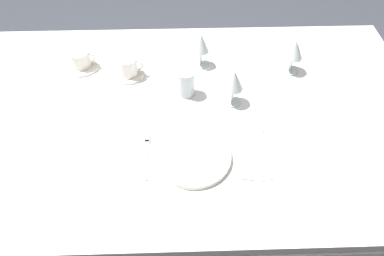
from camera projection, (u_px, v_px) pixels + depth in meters
name	position (u px, v px, depth m)	size (l,w,h in m)	color
ground_plane	(188.00, 213.00, 1.95)	(6.00, 6.00, 0.00)	#383D47
dining_table	(187.00, 126.00, 1.47)	(1.80, 1.11, 0.74)	white
dinner_plate	(193.00, 157.00, 1.25)	(0.25, 0.25, 0.02)	white
fork_outer	(147.00, 153.00, 1.27)	(0.02, 0.20, 0.00)	beige
dinner_knife	(239.00, 154.00, 1.27)	(0.03, 0.22, 0.00)	beige
spoon_soup	(247.00, 149.00, 1.28)	(0.03, 0.21, 0.01)	beige
spoon_dessert	(257.00, 147.00, 1.29)	(0.03, 0.22, 0.01)	beige
spoon_tea	(263.00, 145.00, 1.29)	(0.03, 0.23, 0.01)	beige
saucer_left	(129.00, 75.00, 1.54)	(0.12, 0.12, 0.01)	white
coffee_cup_left	(128.00, 66.00, 1.51)	(0.10, 0.07, 0.07)	white
saucer_right	(82.00, 66.00, 1.58)	(0.14, 0.14, 0.01)	white
coffee_cup_right	(81.00, 59.00, 1.55)	(0.10, 0.08, 0.07)	white
wine_glass_centre	(201.00, 45.00, 1.52)	(0.07, 0.07, 0.15)	silver
wine_glass_left	(234.00, 81.00, 1.37)	(0.07, 0.07, 0.15)	silver
wine_glass_right	(294.00, 50.00, 1.50)	(0.07, 0.07, 0.15)	silver
drink_tumbler	(186.00, 84.00, 1.44)	(0.07, 0.07, 0.10)	silver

